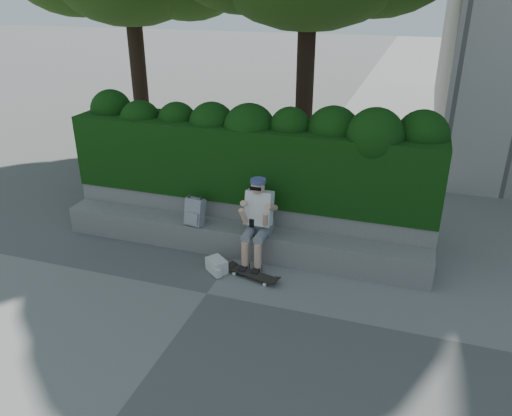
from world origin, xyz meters
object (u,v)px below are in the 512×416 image
(person, at_px, (258,218))
(skateboard, at_px, (252,274))
(backpack_ground, at_px, (217,265))
(backpack_plaid, at_px, (195,212))

(person, distance_m, skateboard, 0.84)
(skateboard, height_order, backpack_ground, backpack_ground)
(person, height_order, skateboard, person)
(skateboard, xyz_separation_m, backpack_plaid, (-1.15, 0.56, 0.60))
(backpack_plaid, xyz_separation_m, backpack_ground, (0.58, -0.55, -0.57))
(skateboard, relative_size, backpack_ground, 2.50)
(skateboard, height_order, backpack_plaid, backpack_plaid)
(skateboard, relative_size, backpack_plaid, 1.82)
(person, xyz_separation_m, skateboard, (0.07, -0.48, -0.69))
(person, relative_size, skateboard, 1.74)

